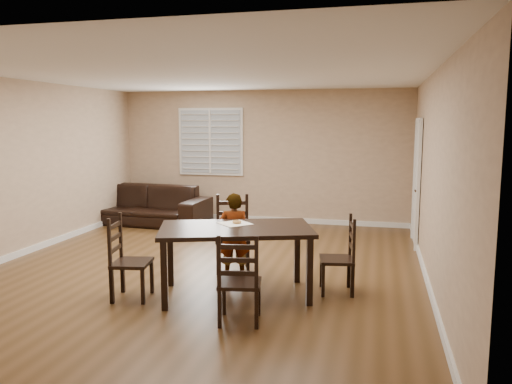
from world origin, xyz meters
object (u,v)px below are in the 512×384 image
at_px(chair_near, 233,235).
at_px(donut, 237,222).
at_px(chair_far, 239,285).
at_px(sofa, 144,205).
at_px(dining_table, 236,234).
at_px(chair_right, 346,258).
at_px(child, 234,236).
at_px(chair_left, 122,261).

relative_size(chair_near, donut, 9.52).
relative_size(chair_far, donut, 8.64).
height_order(chair_near, sofa, chair_near).
distance_m(donut, sofa, 4.60).
bearing_deg(chair_far, sofa, -63.94).
height_order(dining_table, donut, donut).
xyz_separation_m(chair_far, sofa, (-3.31, 4.54, -0.04)).
bearing_deg(chair_right, donut, -90.64).
distance_m(dining_table, chair_right, 1.37).
distance_m(child, sofa, 4.16).
bearing_deg(child, chair_right, 154.47).
height_order(dining_table, chair_far, chair_far).
xyz_separation_m(chair_far, chair_right, (0.98, 1.29, -0.01)).
xyz_separation_m(dining_table, chair_right, (1.26, 0.41, -0.32)).
xyz_separation_m(chair_near, chair_right, (1.62, -0.65, -0.05)).
xyz_separation_m(dining_table, chair_near, (-0.36, 1.06, -0.27)).
bearing_deg(sofa, dining_table, -47.30).
relative_size(child, sofa, 0.43).
distance_m(chair_left, sofa, 4.44).
distance_m(chair_far, child, 1.57).
xyz_separation_m(chair_near, donut, (0.32, -0.87, 0.38)).
height_order(donut, sofa, donut).
relative_size(chair_near, chair_left, 1.06).
distance_m(chair_left, child, 1.48).
relative_size(dining_table, sofa, 0.75).
xyz_separation_m(dining_table, donut, (-0.04, 0.20, 0.11)).
distance_m(chair_far, chair_right, 1.62).
bearing_deg(chair_far, chair_near, -81.78).
height_order(chair_far, chair_right, chair_far).
xyz_separation_m(dining_table, chair_left, (-1.27, -0.41, -0.30)).
bearing_deg(child, chair_far, 90.18).
xyz_separation_m(chair_right, donut, (-1.31, -0.22, 0.43)).
bearing_deg(donut, child, 111.68).
xyz_separation_m(chair_right, sofa, (-4.29, 3.25, -0.04)).
bearing_deg(donut, dining_table, -77.52).
xyz_separation_m(child, sofa, (-2.82, 3.06, -0.18)).
height_order(child, sofa, child).
relative_size(dining_table, chair_far, 2.10).
relative_size(chair_right, donut, 8.53).
bearing_deg(sofa, chair_far, -50.79).
distance_m(chair_right, donut, 1.39).
bearing_deg(sofa, child, -44.17).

